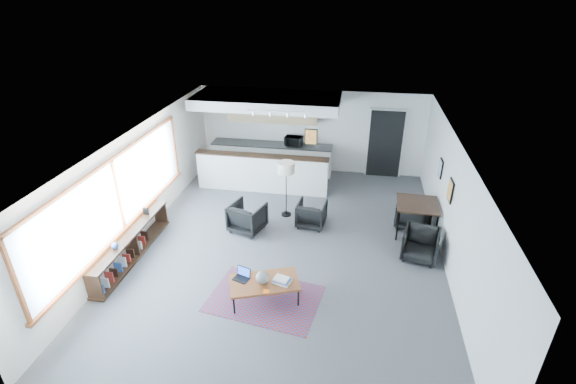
% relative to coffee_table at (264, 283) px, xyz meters
% --- Properties ---
extents(room, '(7.02, 9.02, 2.62)m').
position_rel_coffee_table_xyz_m(room, '(0.12, 1.85, 0.91)').
color(room, '#4B4B4E').
rests_on(room, ground).
extents(window, '(0.10, 5.95, 1.66)m').
position_rel_coffee_table_xyz_m(window, '(-3.35, 0.95, 1.06)').
color(window, '#8CBFFF').
rests_on(window, room).
extents(console, '(0.35, 3.00, 0.80)m').
position_rel_coffee_table_xyz_m(console, '(-3.18, 0.80, -0.07)').
color(console, black).
rests_on(console, floor).
extents(kitchenette, '(4.20, 1.96, 2.60)m').
position_rel_coffee_table_xyz_m(kitchenette, '(-1.08, 5.56, 0.98)').
color(kitchenette, white).
rests_on(kitchenette, floor).
extents(doorway, '(1.10, 0.12, 2.15)m').
position_rel_coffee_table_xyz_m(doorway, '(2.42, 6.27, 0.68)').
color(doorway, black).
rests_on(doorway, room).
extents(track_light, '(1.60, 0.07, 0.15)m').
position_rel_coffee_table_xyz_m(track_light, '(-0.47, 4.05, 2.13)').
color(track_light, silver).
rests_on(track_light, room).
extents(wall_art_lower, '(0.03, 0.38, 0.48)m').
position_rel_coffee_table_xyz_m(wall_art_lower, '(3.58, 2.25, 1.16)').
color(wall_art_lower, black).
rests_on(wall_art_lower, room).
extents(wall_art_upper, '(0.03, 0.34, 0.44)m').
position_rel_coffee_table_xyz_m(wall_art_upper, '(3.58, 3.55, 1.11)').
color(wall_art_upper, black).
rests_on(wall_art_upper, room).
extents(kilim_rug, '(2.30, 1.73, 0.01)m').
position_rel_coffee_table_xyz_m(kilim_rug, '(-0.00, -0.00, -0.39)').
color(kilim_rug, '#512A3F').
rests_on(kilim_rug, floor).
extents(coffee_table, '(1.47, 1.10, 0.43)m').
position_rel_coffee_table_xyz_m(coffee_table, '(0.00, 0.00, 0.00)').
color(coffee_table, brown).
rests_on(coffee_table, floor).
extents(laptop, '(0.35, 0.32, 0.21)m').
position_rel_coffee_table_xyz_m(laptop, '(-0.43, 0.04, 0.09)').
color(laptop, black).
rests_on(laptop, coffee_table).
extents(ceramic_pot, '(0.25, 0.25, 0.25)m').
position_rel_coffee_table_xyz_m(ceramic_pot, '(-0.02, -0.04, 0.16)').
color(ceramic_pot, gray).
rests_on(ceramic_pot, coffee_table).
extents(book_stack, '(0.38, 0.34, 0.10)m').
position_rel_coffee_table_xyz_m(book_stack, '(0.34, 0.04, 0.08)').
color(book_stack, silver).
rests_on(book_stack, coffee_table).
extents(coaster, '(0.11, 0.11, 0.01)m').
position_rel_coffee_table_xyz_m(coaster, '(0.10, -0.27, 0.04)').
color(coaster, '#E5590C').
rests_on(coaster, coffee_table).
extents(armchair_left, '(0.94, 0.91, 0.79)m').
position_rel_coffee_table_xyz_m(armchair_left, '(-0.96, 2.39, -0.00)').
color(armchair_left, black).
rests_on(armchair_left, floor).
extents(armchair_right, '(0.75, 0.71, 0.70)m').
position_rel_coffee_table_xyz_m(armchair_right, '(0.57, 2.89, -0.04)').
color(armchair_right, black).
rests_on(armchair_right, floor).
extents(floor_lamp, '(0.54, 0.54, 1.50)m').
position_rel_coffee_table_xyz_m(floor_lamp, '(-0.15, 3.29, 0.91)').
color(floor_lamp, black).
rests_on(floor_lamp, floor).
extents(dining_table, '(1.00, 1.00, 0.81)m').
position_rel_coffee_table_xyz_m(dining_table, '(3.09, 2.96, 0.35)').
color(dining_table, black).
rests_on(dining_table, floor).
extents(dining_chair_near, '(0.75, 0.72, 0.65)m').
position_rel_coffee_table_xyz_m(dining_chair_near, '(3.10, 1.90, -0.07)').
color(dining_chair_near, black).
rests_on(dining_chair_near, floor).
extents(dining_chair_far, '(0.78, 0.76, 0.62)m').
position_rel_coffee_table_xyz_m(dining_chair_far, '(3.07, 3.20, -0.09)').
color(dining_chair_far, black).
rests_on(dining_chair_far, floor).
extents(microwave, '(0.55, 0.36, 0.35)m').
position_rel_coffee_table_xyz_m(microwave, '(-0.39, 6.00, 0.71)').
color(microwave, black).
rests_on(microwave, kitchenette).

